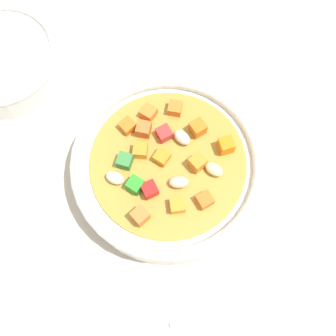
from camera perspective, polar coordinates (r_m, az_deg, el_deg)
ground_plane at (r=49.07cm, az=0.00°, el=-1.25°), size 140.00×140.00×2.00cm
soup_bowl_main at (r=45.59cm, az=-0.00°, el=0.16°), size 20.98×20.98×5.94cm
spoon at (r=46.84cm, az=14.68°, el=-15.93°), size 14.84×13.59×0.73cm
side_bowl_small at (r=56.33cm, az=-21.93°, el=13.79°), size 14.82×14.82×4.11cm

